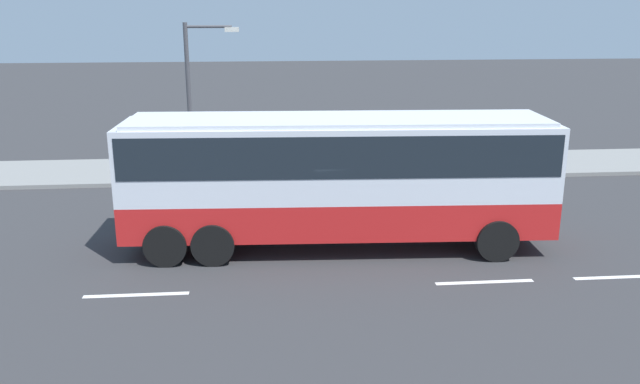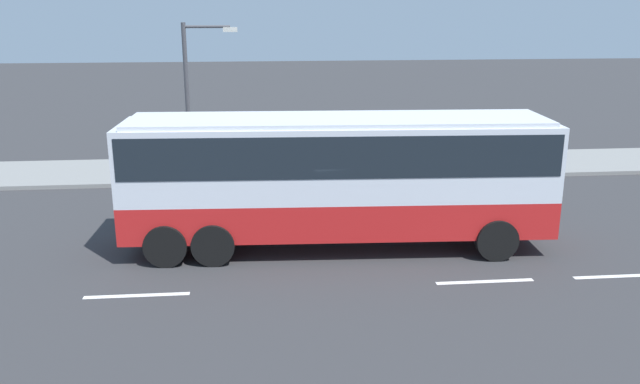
# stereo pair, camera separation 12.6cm
# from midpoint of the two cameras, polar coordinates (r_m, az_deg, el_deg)

# --- Properties ---
(ground_plane) EXTENTS (120.00, 120.00, 0.00)m
(ground_plane) POSITION_cam_midpoint_polar(r_m,az_deg,el_deg) (18.26, 2.95, -4.68)
(ground_plane) COLOR #333335
(sidewalk_curb) EXTENTS (80.00, 4.00, 0.15)m
(sidewalk_curb) POSITION_cam_midpoint_polar(r_m,az_deg,el_deg) (26.51, 0.23, 2.13)
(sidewalk_curb) COLOR gray
(sidewalk_curb) RESTS_ON ground_plane
(lane_centreline) EXTENTS (47.58, 0.16, 0.01)m
(lane_centreline) POSITION_cam_midpoint_polar(r_m,az_deg,el_deg) (17.04, 18.98, -7.14)
(lane_centreline) COLOR white
(lane_centreline) RESTS_ON ground_plane
(coach_bus) EXTENTS (11.42, 3.05, 3.59)m
(coach_bus) POSITION_cam_midpoint_polar(r_m,az_deg,el_deg) (17.51, 1.35, 2.05)
(coach_bus) COLOR red
(coach_bus) RESTS_ON ground_plane
(pedestrian_near_curb) EXTENTS (0.32, 0.32, 1.65)m
(pedestrian_near_curb) POSITION_cam_midpoint_polar(r_m,az_deg,el_deg) (26.49, -1.77, 4.38)
(pedestrian_near_curb) COLOR black
(pedestrian_near_curb) RESTS_ON sidewalk_curb
(street_lamp) EXTENTS (1.96, 0.24, 5.66)m
(street_lamp) POSITION_cam_midpoint_polar(r_m,az_deg,el_deg) (24.36, -11.04, 8.79)
(street_lamp) COLOR #47474C
(street_lamp) RESTS_ON sidewalk_curb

